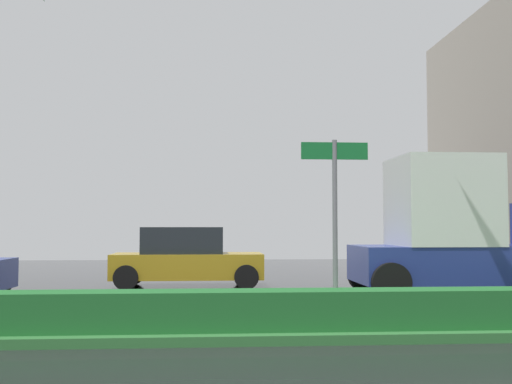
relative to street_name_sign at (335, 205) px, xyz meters
name	(u,v)px	position (x,y,z in m)	size (l,w,h in m)	color
ground_plane	(266,319)	(-0.95, 2.06, -2.13)	(90.00, 42.00, 0.10)	black
median_strip	(271,321)	(-0.95, 1.06, -2.00)	(85.50, 4.00, 0.15)	#2D6B33
median_hedge	(279,310)	(-0.95, -0.34, -1.63)	(76.50, 0.70, 0.60)	#1E6028
street_name_sign	(335,205)	(0.00, 0.00, 0.00)	(1.10, 0.08, 3.00)	slate
car_in_traffic_second	(186,258)	(-2.72, 8.24, -1.25)	(4.30, 2.02, 1.72)	#B28C1E
box_truck_lead	(480,234)	(4.70, 5.17, -0.53)	(6.40, 2.64, 3.46)	navy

